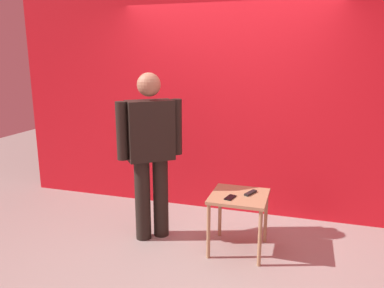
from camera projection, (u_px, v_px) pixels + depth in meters
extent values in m
plane|color=#9E9991|center=(197.00, 257.00, 3.64)|extent=(12.00, 12.00, 0.00)
cube|color=red|center=(228.00, 77.00, 4.45)|extent=(5.54, 0.12, 3.32)
cylinder|color=black|center=(143.00, 200.00, 3.93)|extent=(0.23, 0.23, 0.86)
cylinder|color=black|center=(161.00, 197.00, 4.00)|extent=(0.23, 0.23, 0.86)
cube|color=black|center=(150.00, 130.00, 3.80)|extent=(0.51, 0.48, 0.61)
cube|color=red|center=(147.00, 125.00, 3.90)|extent=(0.11, 0.09, 0.51)
cube|color=#B2333D|center=(147.00, 127.00, 3.91)|extent=(0.04, 0.04, 0.46)
cylinder|color=black|center=(122.00, 131.00, 3.69)|extent=(0.16, 0.16, 0.58)
cylinder|color=black|center=(176.00, 127.00, 3.90)|extent=(0.16, 0.16, 0.58)
sphere|color=#A87A5B|center=(149.00, 85.00, 3.69)|extent=(0.24, 0.24, 0.24)
cube|color=tan|center=(239.00, 196.00, 3.65)|extent=(0.55, 0.55, 0.03)
cylinder|color=tan|center=(208.00, 231.00, 3.56)|extent=(0.04, 0.04, 0.55)
cylinder|color=tan|center=(260.00, 238.00, 3.43)|extent=(0.04, 0.04, 0.55)
cylinder|color=tan|center=(220.00, 212.00, 4.02)|extent=(0.04, 0.04, 0.55)
cylinder|color=tan|center=(266.00, 217.00, 3.88)|extent=(0.04, 0.04, 0.55)
cube|color=black|center=(230.00, 197.00, 3.57)|extent=(0.10, 0.16, 0.01)
cube|color=black|center=(250.00, 193.00, 3.68)|extent=(0.11, 0.17, 0.02)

